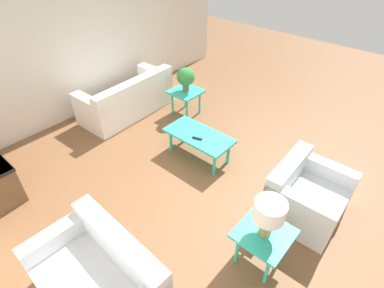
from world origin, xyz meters
name	(u,v)px	position (x,y,z in m)	size (l,w,h in m)	color
ground_plane	(210,170)	(0.00, 0.00, 0.00)	(14.00, 14.00, 0.00)	brown
wall_right	(81,40)	(3.06, 0.00, 1.35)	(0.12, 7.20, 2.70)	silver
sofa	(128,100)	(2.27, -0.27, 0.30)	(0.89, 1.86, 0.78)	white
armchair	(305,195)	(-1.41, -0.16, 0.29)	(0.87, 0.98, 0.73)	silver
loveseat	(100,279)	(-0.35, 2.23, 0.28)	(1.36, 0.89, 0.73)	silver
coffee_table	(199,137)	(0.37, -0.15, 0.38)	(1.09, 0.54, 0.43)	#2DB79E
side_table_plant	(186,94)	(1.41, -1.00, 0.43)	(0.55, 0.55, 0.50)	#2DB79E
side_table_lamp	(263,237)	(-1.36, 0.83, 0.43)	(0.55, 0.55, 0.50)	#2DB79E
potted_plant	(186,77)	(1.41, -1.00, 0.78)	(0.34, 0.34, 0.46)	brown
table_lamp	(269,213)	(-1.36, 0.83, 0.82)	(0.33, 0.33, 0.46)	#997F4C
remote_control	(197,138)	(0.31, -0.04, 0.44)	(0.16, 0.09, 0.02)	black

